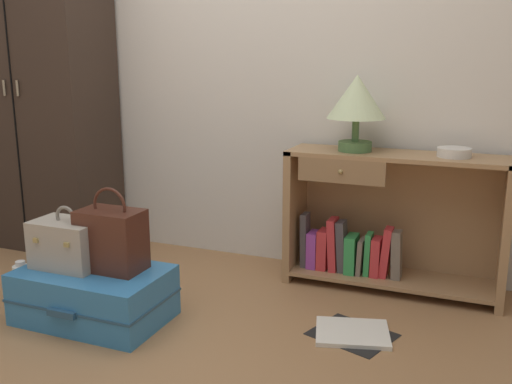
{
  "coord_description": "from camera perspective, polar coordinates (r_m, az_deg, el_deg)",
  "views": [
    {
      "loc": [
        1.28,
        -1.63,
        1.18
      ],
      "look_at": [
        0.26,
        0.87,
        0.55
      ],
      "focal_mm": 40.37,
      "sensor_mm": 36.0,
      "label": 1
    }
  ],
  "objects": [
    {
      "name": "bottle",
      "position": [
        3.14,
        -22.18,
        -8.16
      ],
      "size": [
        0.08,
        0.08,
        0.19
      ],
      "color": "white",
      "rests_on": "ground_plane"
    },
    {
      "name": "bowl",
      "position": [
        2.93,
        19.04,
        3.73
      ],
      "size": [
        0.16,
        0.16,
        0.04
      ],
      "primitive_type": "cylinder",
      "color": "silver",
      "rests_on": "bookshelf"
    },
    {
      "name": "bookshelf",
      "position": [
        3.07,
        12.48,
        -3.07
      ],
      "size": [
        1.1,
        0.33,
        0.71
      ],
      "color": "#A37A51",
      "rests_on": "ground_plane"
    },
    {
      "name": "wardrobe",
      "position": [
        3.85,
        -20.63,
        9.79
      ],
      "size": [
        0.85,
        0.47,
        2.02
      ],
      "color": "#33261E",
      "rests_on": "ground_plane"
    },
    {
      "name": "open_book_on_floor",
      "position": [
        2.62,
        9.53,
        -13.62
      ],
      "size": [
        0.4,
        0.37,
        0.02
      ],
      "color": "white",
      "rests_on": "ground_plane"
    },
    {
      "name": "ground_plane",
      "position": [
        2.39,
        -14.46,
        -16.98
      ],
      "size": [
        9.0,
        9.0,
        0.0
      ],
      "primitive_type": "plane",
      "color": "#9E7047"
    },
    {
      "name": "back_wall",
      "position": [
        3.38,
        -0.1,
        15.2
      ],
      "size": [
        6.4,
        0.1,
        2.6
      ],
      "primitive_type": "cube",
      "color": "silver",
      "rests_on": "ground_plane"
    },
    {
      "name": "train_case",
      "position": [
        2.78,
        -18.19,
        -4.87
      ],
      "size": [
        0.31,
        0.21,
        0.29
      ],
      "color": "#A89E8E",
      "rests_on": "suitcase_large"
    },
    {
      "name": "suitcase_large",
      "position": [
        2.78,
        -15.75,
        -9.75
      ],
      "size": [
        0.67,
        0.45,
        0.24
      ],
      "color": "teal",
      "rests_on": "ground_plane"
    },
    {
      "name": "table_lamp",
      "position": [
        2.97,
        9.95,
        8.93
      ],
      "size": [
        0.3,
        0.3,
        0.39
      ],
      "color": "#4C7542",
      "rests_on": "bookshelf"
    },
    {
      "name": "handbag",
      "position": [
        2.68,
        -14.13,
        -4.56
      ],
      "size": [
        0.29,
        0.18,
        0.38
      ],
      "color": "#472319",
      "rests_on": "suitcase_large"
    }
  ]
}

